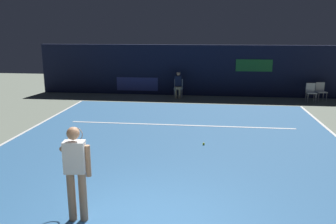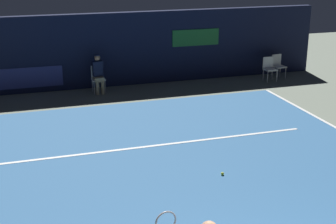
{
  "view_description": "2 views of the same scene",
  "coord_description": "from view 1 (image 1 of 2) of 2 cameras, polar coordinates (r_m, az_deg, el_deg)",
  "views": [
    {
      "loc": [
        0.98,
        -4.97,
        3.3
      ],
      "look_at": [
        -0.29,
        5.52,
        0.78
      ],
      "focal_mm": 36.58,
      "sensor_mm": 36.0,
      "label": 1
    },
    {
      "loc": [
        -3.25,
        -4.41,
        4.77
      ],
      "look_at": [
        0.14,
        6.33,
        1.02
      ],
      "focal_mm": 53.28,
      "sensor_mm": 36.0,
      "label": 2
    }
  ],
  "objects": [
    {
      "name": "ground_plane",
      "position": [
        10.31,
        1.09,
        -5.26
      ],
      "size": [
        31.43,
        31.43,
        0.0
      ],
      "primitive_type": "plane",
      "color": "gray"
    },
    {
      "name": "tennis_ball",
      "position": [
        10.19,
        5.96,
        -5.29
      ],
      "size": [
        0.07,
        0.07,
        0.07
      ],
      "primitive_type": "sphere",
      "color": "#CCE033",
      "rests_on": "court_surface"
    },
    {
      "name": "tennis_player",
      "position": [
        6.2,
        -15.12,
        -8.97
      ],
      "size": [
        0.7,
        0.93,
        1.73
      ],
      "color": "tan",
      "rests_on": "ground"
    },
    {
      "name": "back_wall",
      "position": [
        17.89,
        3.75,
        6.95
      ],
      "size": [
        15.95,
        0.33,
        2.6
      ],
      "color": "#141933",
      "rests_on": "ground"
    },
    {
      "name": "line_service",
      "position": [
        12.21,
        2.05,
        -2.2
      ],
      "size": [
        7.98,
        0.1,
        0.01
      ],
      "primitive_type": "cube",
      "color": "white",
      "rests_on": "court_surface"
    },
    {
      "name": "line_sideline_right",
      "position": [
        11.91,
        -24.02,
        -3.8
      ],
      "size": [
        0.1,
        11.49,
        0.01
      ],
      "primitive_type": "cube",
      "color": "white",
      "rests_on": "court_surface"
    },
    {
      "name": "courtside_chair_near",
      "position": [
        18.0,
        24.12,
        3.29
      ],
      "size": [
        0.49,
        0.47,
        0.88
      ],
      "color": "white",
      "rests_on": "ground"
    },
    {
      "name": "court_surface",
      "position": [
        10.3,
        1.09,
        -5.23
      ],
      "size": [
        10.24,
        11.49,
        0.01
      ],
      "primitive_type": "cube",
      "color": "#336699",
      "rests_on": "ground"
    },
    {
      "name": "courtside_chair_far",
      "position": [
        17.55,
        22.72,
        3.19
      ],
      "size": [
        0.44,
        0.42,
        0.88
      ],
      "color": "white",
      "rests_on": "ground"
    },
    {
      "name": "line_judge_on_chair",
      "position": [
        17.24,
        1.72,
        4.68
      ],
      "size": [
        0.45,
        0.53,
        1.32
      ],
      "color": "white",
      "rests_on": "ground"
    }
  ]
}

